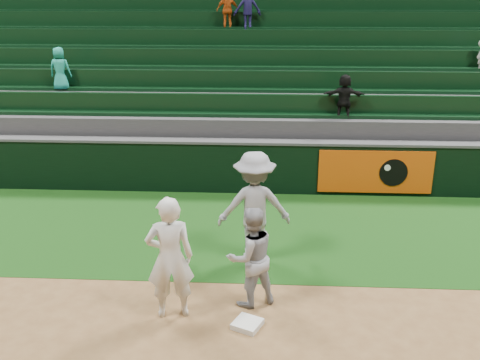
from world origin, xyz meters
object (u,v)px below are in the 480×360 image
(first_base, at_px, (247,324))
(baserunner, at_px, (251,257))
(base_coach, at_px, (254,207))
(first_baseman, at_px, (170,258))

(first_base, distance_m, baserunner, 0.97)
(first_base, distance_m, base_coach, 2.29)
(first_baseman, xyz_separation_m, baserunner, (1.13, 0.37, -0.15))
(first_base, bearing_deg, baserunner, 87.99)
(baserunner, bearing_deg, base_coach, -117.82)
(first_base, height_order, baserunner, baserunner)
(first_baseman, distance_m, base_coach, 2.17)
(first_baseman, xyz_separation_m, base_coach, (1.15, 1.84, 0.06))
(first_base, bearing_deg, base_coach, 89.09)
(first_base, xyz_separation_m, baserunner, (0.02, 0.62, 0.74))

